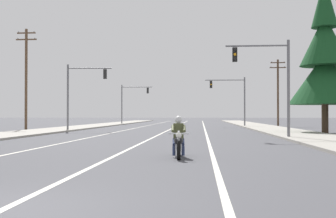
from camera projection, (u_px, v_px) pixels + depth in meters
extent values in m
cube|color=beige|center=(175.00, 127.00, 51.16)|extent=(0.16, 100.00, 0.01)
cube|color=beige|center=(142.00, 127.00, 51.49)|extent=(0.16, 100.00, 0.01)
cube|color=beige|center=(204.00, 127.00, 50.88)|extent=(0.16, 100.00, 0.01)
cube|color=#9E998E|center=(267.00, 128.00, 45.37)|extent=(4.40, 110.00, 0.14)
cube|color=#9E998E|center=(79.00, 127.00, 47.01)|extent=(4.40, 110.00, 0.14)
cylinder|color=black|center=(179.00, 150.00, 13.86)|extent=(0.16, 0.65, 0.64)
cylinder|color=black|center=(178.00, 147.00, 15.41)|extent=(0.16, 0.65, 0.64)
cylinder|color=silver|center=(179.00, 141.00, 13.96)|extent=(0.09, 0.33, 0.68)
sphere|color=white|center=(179.00, 135.00, 13.81)|extent=(0.20, 0.20, 0.20)
cylinder|color=silver|center=(179.00, 134.00, 14.01)|extent=(0.70, 0.09, 0.04)
ellipsoid|color=black|center=(179.00, 141.00, 14.52)|extent=(0.35, 0.58, 0.28)
cube|color=silver|center=(179.00, 147.00, 14.63)|extent=(0.27, 0.45, 0.24)
cube|color=black|center=(178.00, 142.00, 14.95)|extent=(0.31, 0.54, 0.12)
cube|color=black|center=(178.00, 139.00, 15.36)|extent=(0.22, 0.37, 0.08)
cylinder|color=silver|center=(175.00, 148.00, 15.03)|extent=(0.11, 0.55, 0.08)
cube|color=#4C512D|center=(178.00, 131.00, 14.92)|extent=(0.37, 0.26, 0.56)
sphere|color=silver|center=(178.00, 120.00, 14.91)|extent=(0.26, 0.26, 0.26)
cylinder|color=navy|center=(182.00, 142.00, 14.77)|extent=(0.17, 0.45, 0.30)
cylinder|color=navy|center=(183.00, 151.00, 14.59)|extent=(0.12, 0.16, 0.35)
cylinder|color=#4C512D|center=(184.00, 128.00, 14.66)|extent=(0.13, 0.53, 0.27)
cylinder|color=navy|center=(175.00, 142.00, 14.78)|extent=(0.17, 0.45, 0.30)
cylinder|color=navy|center=(174.00, 151.00, 14.59)|extent=(0.12, 0.16, 0.35)
cylinder|color=#4C512D|center=(173.00, 128.00, 14.66)|extent=(0.13, 0.53, 0.27)
cylinder|color=slate|center=(288.00, 89.00, 26.01)|extent=(0.18, 0.18, 6.20)
cylinder|color=slate|center=(257.00, 46.00, 26.19)|extent=(3.91, 0.14, 0.11)
cube|color=black|center=(235.00, 55.00, 26.28)|extent=(0.30, 0.24, 0.90)
sphere|color=black|center=(235.00, 50.00, 26.13)|extent=(0.18, 0.18, 0.18)
sphere|color=orange|center=(235.00, 54.00, 26.12)|extent=(0.18, 0.18, 0.18)
sphere|color=black|center=(235.00, 59.00, 26.12)|extent=(0.18, 0.18, 0.18)
cylinder|color=slate|center=(68.00, 98.00, 38.81)|extent=(0.18, 0.18, 6.20)
cylinder|color=slate|center=(90.00, 68.00, 38.83)|extent=(4.10, 0.38, 0.11)
cube|color=black|center=(105.00, 74.00, 38.80)|extent=(0.32, 0.26, 0.90)
sphere|color=black|center=(105.00, 71.00, 38.96)|extent=(0.18, 0.18, 0.18)
sphere|color=orange|center=(105.00, 74.00, 38.96)|extent=(0.18, 0.18, 0.18)
sphere|color=black|center=(105.00, 77.00, 38.95)|extent=(0.18, 0.18, 0.18)
cylinder|color=slate|center=(245.00, 102.00, 51.94)|extent=(0.18, 0.18, 6.20)
cylinder|color=slate|center=(225.00, 80.00, 52.10)|extent=(4.92, 0.25, 0.11)
cube|color=black|center=(211.00, 84.00, 52.18)|extent=(0.31, 0.25, 0.90)
sphere|color=black|center=(211.00, 82.00, 52.03)|extent=(0.18, 0.18, 0.18)
sphere|color=orange|center=(211.00, 84.00, 52.02)|extent=(0.18, 0.18, 0.18)
sphere|color=black|center=(211.00, 87.00, 52.02)|extent=(0.18, 0.18, 0.18)
cylinder|color=slate|center=(122.00, 105.00, 65.45)|extent=(0.18, 0.18, 6.20)
cylinder|color=slate|center=(137.00, 87.00, 65.30)|extent=(4.84, 0.12, 0.11)
cube|color=black|center=(148.00, 91.00, 65.17)|extent=(0.30, 0.24, 0.90)
sphere|color=black|center=(148.00, 89.00, 65.33)|extent=(0.18, 0.18, 0.18)
sphere|color=orange|center=(148.00, 91.00, 65.32)|extent=(0.18, 0.18, 0.18)
sphere|color=black|center=(148.00, 92.00, 65.32)|extent=(0.18, 0.18, 0.18)
cylinder|color=brown|center=(26.00, 79.00, 41.43)|extent=(0.26, 0.26, 10.07)
cube|color=brown|center=(26.00, 33.00, 41.49)|extent=(1.88, 0.12, 0.12)
cylinder|color=slate|center=(19.00, 32.00, 41.55)|extent=(0.08, 0.08, 0.12)
cylinder|color=slate|center=(34.00, 32.00, 41.43)|extent=(0.08, 0.08, 0.12)
cube|color=brown|center=(26.00, 39.00, 41.48)|extent=(2.10, 0.12, 0.12)
cylinder|color=slate|center=(18.00, 39.00, 41.55)|extent=(0.08, 0.08, 0.12)
cylinder|color=slate|center=(35.00, 38.00, 41.41)|extent=(0.08, 0.08, 0.12)
cylinder|color=#4C3828|center=(278.00, 93.00, 54.48)|extent=(0.26, 0.26, 8.74)
cube|color=#4C3828|center=(278.00, 63.00, 54.54)|extent=(1.90, 0.12, 0.12)
cylinder|color=slate|center=(272.00, 62.00, 54.60)|extent=(0.08, 0.08, 0.12)
cylinder|color=slate|center=(284.00, 62.00, 54.48)|extent=(0.08, 0.08, 0.12)
cube|color=#4C3828|center=(278.00, 68.00, 54.53)|extent=(2.12, 0.12, 0.12)
cylinder|color=slate|center=(271.00, 67.00, 54.60)|extent=(0.08, 0.08, 0.12)
cylinder|color=slate|center=(285.00, 67.00, 54.46)|extent=(0.08, 0.08, 0.12)
cylinder|color=#423023|center=(325.00, 119.00, 33.02)|extent=(0.52, 0.52, 2.33)
cone|color=#14421E|center=(325.00, 79.00, 33.06)|extent=(5.70, 5.70, 4.09)
cone|color=#14421E|center=(325.00, 40.00, 33.10)|extent=(3.88, 3.88, 4.09)
cone|color=#14421E|center=(324.00, 2.00, 33.15)|extent=(2.05, 2.05, 4.09)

